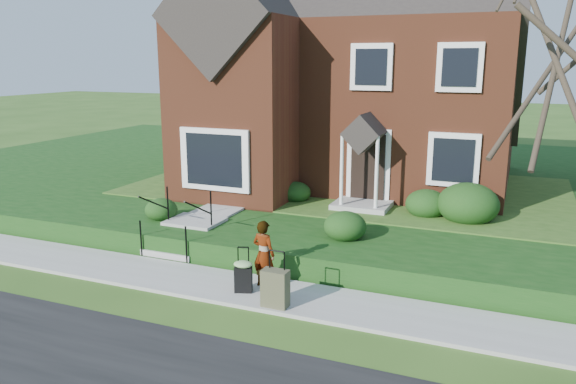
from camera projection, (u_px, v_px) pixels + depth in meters
The scene contains 10 objects.
ground at pixel (240, 291), 11.96m from camera, with size 120.00×120.00×0.00m, color #2D5119.
sidewalk at pixel (240, 289), 11.95m from camera, with size 60.00×1.60×0.08m, color #9E9B93.
terrace at pixel (477, 188), 20.20m from camera, with size 44.00×20.00×0.60m, color #123C10.
walkway at pixel (242, 199), 17.24m from camera, with size 1.20×6.00×0.06m, color #9E9B93.
main_house at pixel (358, 46), 19.47m from camera, with size 10.40×10.20×9.40m.
front_steps at pixel (186, 232), 14.44m from camera, with size 1.40×2.02×1.50m.
foundation_shrubs at pixel (340, 194), 15.91m from camera, with size 9.94×4.32×1.14m.
woman at pixel (264, 254), 11.83m from camera, with size 0.53×0.35×1.46m, color #999999.
suitcase_black at pixel (243, 275), 11.62m from camera, with size 0.49×0.44×0.97m.
suitcase_olive at pixel (275, 288), 10.93m from camera, with size 0.52×0.30×1.13m.
Camera 1 is at (5.22, -9.91, 4.80)m, focal length 35.00 mm.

